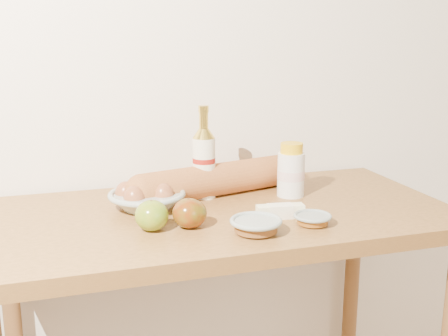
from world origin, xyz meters
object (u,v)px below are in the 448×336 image
Objects in this scene: table at (221,255)px; bourbon_bottle at (204,161)px; baguette at (218,179)px; egg_bowl at (147,198)px; cream_bottle at (291,172)px.

bourbon_bottle is at bearing 93.88° from table.
bourbon_bottle is at bearing 176.53° from baguette.
egg_bowl is at bearing -148.81° from bourbon_bottle.
cream_bottle is at bearing -32.63° from baguette.
baguette is (0.03, 0.14, 0.17)m from table.
bourbon_bottle is 0.46× the size of baguette.
baguette is at bearing 16.10° from egg_bowl.
cream_bottle is 0.69× the size of egg_bowl.
bourbon_bottle reaches higher than baguette.
bourbon_bottle is 0.07m from baguette.
bourbon_bottle reaches higher than table.
cream_bottle is 0.21m from baguette.
table is 5.46× the size of egg_bowl.
egg_bowl is 0.40× the size of baguette.
egg_bowl is at bearing 157.57° from table.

